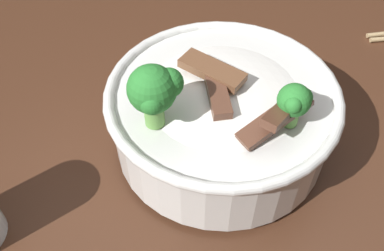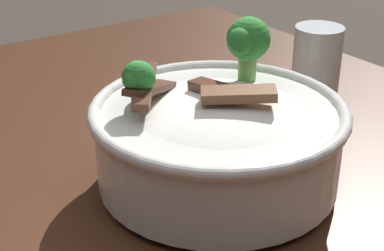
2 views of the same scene
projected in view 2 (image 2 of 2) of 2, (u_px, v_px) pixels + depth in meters
name	position (u px, v px, depth m)	size (l,w,h in m)	color
rice_bowl	(218.00, 133.00, 0.56)	(0.24, 0.24, 0.15)	white
drinking_glass	(316.00, 63.00, 0.77)	(0.06, 0.06, 0.09)	white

